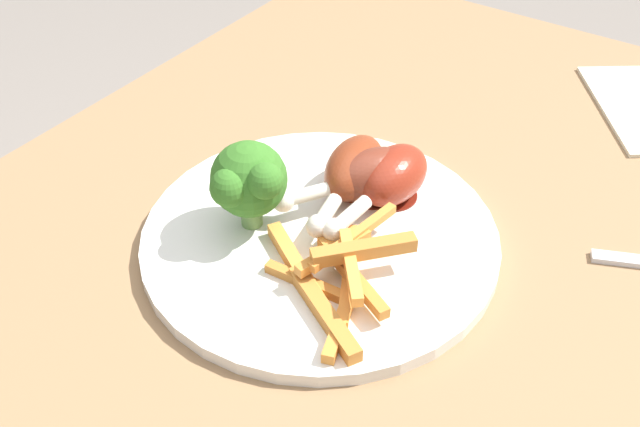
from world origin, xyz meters
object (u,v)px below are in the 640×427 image
object	(u,v)px
carrot_fries_pile	(336,277)
broccoli_floret_front	(247,180)
chicken_drumstick_extra	(352,171)
chicken_drumstick_far	(390,179)
dinner_plate	(320,238)
chicken_drumstick_near	(368,176)
dining_table	(357,381)

from	to	relation	value
carrot_fries_pile	broccoli_floret_front	bearing A→B (deg)	-101.74
chicken_drumstick_extra	chicken_drumstick_far	bearing A→B (deg)	105.59
dinner_plate	chicken_drumstick_near	world-z (taller)	chicken_drumstick_near
broccoli_floret_front	chicken_drumstick_near	xyz separation A→B (m)	(-0.09, 0.06, -0.02)
chicken_drumstick_near	carrot_fries_pile	bearing A→B (deg)	19.62
dinner_plate	carrot_fries_pile	xyz separation A→B (m)	(0.05, 0.05, 0.02)
dining_table	chicken_drumstick_near	xyz separation A→B (m)	(-0.08, -0.05, 0.16)
chicken_drumstick_near	chicken_drumstick_extra	size ratio (longest dim) A/B	0.94
dining_table	broccoli_floret_front	size ratio (longest dim) A/B	13.56
carrot_fries_pile	chicken_drumstick_far	bearing A→B (deg)	-169.65
chicken_drumstick_far	chicken_drumstick_extra	bearing A→B (deg)	-74.41
carrot_fries_pile	chicken_drumstick_near	bearing A→B (deg)	-160.38
chicken_drumstick_far	chicken_drumstick_extra	xyz separation A→B (m)	(0.01, -0.03, -0.00)
carrot_fries_pile	chicken_drumstick_far	distance (m)	0.12
chicken_drumstick_near	chicken_drumstick_far	xyz separation A→B (m)	(-0.01, 0.02, -0.00)
broccoli_floret_front	carrot_fries_pile	distance (m)	0.11
dinner_plate	chicken_drumstick_far	world-z (taller)	chicken_drumstick_far
broccoli_floret_front	chicken_drumstick_far	world-z (taller)	broccoli_floret_front
carrot_fries_pile	chicken_drumstick_near	world-z (taller)	chicken_drumstick_near
dinner_plate	chicken_drumstick_extra	bearing A→B (deg)	-173.04
dinner_plate	chicken_drumstick_extra	xyz separation A→B (m)	(-0.06, -0.01, 0.03)
dining_table	broccoli_floret_front	distance (m)	0.21
dining_table	chicken_drumstick_near	world-z (taller)	chicken_drumstick_near
broccoli_floret_front	dinner_plate	bearing A→B (deg)	116.27
dining_table	carrot_fries_pile	size ratio (longest dim) A/B	6.99
chicken_drumstick_near	chicken_drumstick_far	bearing A→B (deg)	115.78
dining_table	carrot_fries_pile	world-z (taller)	carrot_fries_pile
dinner_plate	chicken_drumstick_near	bearing A→B (deg)	172.70
chicken_drumstick_near	chicken_drumstick_extra	xyz separation A→B (m)	(0.00, -0.02, -0.00)
chicken_drumstick_far	chicken_drumstick_extra	world-z (taller)	same
broccoli_floret_front	chicken_drumstick_extra	size ratio (longest dim) A/B	0.58
dining_table	dinner_plate	xyz separation A→B (m)	(-0.02, -0.05, 0.13)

